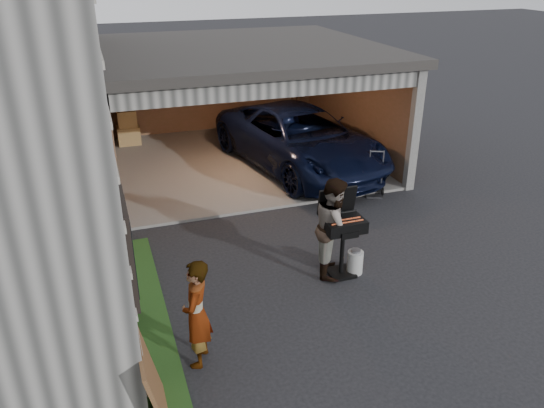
{
  "coord_description": "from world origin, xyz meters",
  "views": [
    {
      "loc": [
        -2.61,
        -5.92,
        4.79
      ],
      "look_at": [
        -0.09,
        1.45,
        1.15
      ],
      "focal_mm": 35.0,
      "sensor_mm": 36.0,
      "label": 1
    }
  ],
  "objects": [
    {
      "name": "groundcover_strip",
      "position": [
        -2.25,
        -1.0,
        0.03
      ],
      "size": [
        0.5,
        8.0,
        0.06
      ],
      "primitive_type": "cube",
      "color": "#193814",
      "rests_on": "ground"
    },
    {
      "name": "hand_truck",
      "position": [
        2.98,
        3.46,
        0.2
      ],
      "size": [
        0.47,
        0.43,
        1.04
      ],
      "rotation": [
        0.0,
        0.0,
        -0.41
      ],
      "color": "slate",
      "rests_on": "ground"
    },
    {
      "name": "woman",
      "position": [
        -1.75,
        -0.5,
        0.75
      ],
      "size": [
        0.54,
        0.64,
        1.49
      ],
      "primitive_type": "imported",
      "rotation": [
        0.0,
        0.0,
        -1.98
      ],
      "color": "#CAEBFF",
      "rests_on": "ground"
    },
    {
      "name": "propane_tank",
      "position": [
        1.14,
        0.76,
        0.2
      ],
      "size": [
        0.34,
        0.34,
        0.4
      ],
      "primitive_type": "cylinder",
      "rotation": [
        0.0,
        0.0,
        0.36
      ],
      "color": "beige",
      "rests_on": "ground"
    },
    {
      "name": "bbq_grill",
      "position": [
        0.9,
        0.83,
        0.86
      ],
      "size": [
        0.65,
        0.57,
        1.46
      ],
      "color": "black",
      "rests_on": "ground"
    },
    {
      "name": "minivan",
      "position": [
        2.02,
        5.52,
        0.73
      ],
      "size": [
        3.35,
        5.58,
        1.45
      ],
      "primitive_type": "imported",
      "rotation": [
        0.0,
        0.0,
        0.19
      ],
      "color": "black",
      "rests_on": "ground"
    },
    {
      "name": "ground",
      "position": [
        0.0,
        0.0,
        0.0
      ],
      "size": [
        80.0,
        80.0,
        0.0
      ],
      "primitive_type": "plane",
      "color": "black",
      "rests_on": "ground"
    },
    {
      "name": "plywood_panel",
      "position": [
        -2.4,
        -1.33,
        0.53
      ],
      "size": [
        0.27,
        0.95,
        1.05
      ],
      "primitive_type": "cube",
      "rotation": [
        0.0,
        -0.21,
        0.0
      ],
      "color": "brown",
      "rests_on": "ground"
    },
    {
      "name": "garage",
      "position": [
        0.76,
        6.79,
        1.87
      ],
      "size": [
        6.8,
        6.3,
        2.9
      ],
      "color": "#605E59",
      "rests_on": "ground"
    },
    {
      "name": "man",
      "position": [
        0.8,
        0.92,
        0.84
      ],
      "size": [
        0.9,
        1.0,
        1.68
      ],
      "primitive_type": "imported",
      "rotation": [
        0.0,
        0.0,
        1.17
      ],
      "color": "#4F2B1F",
      "rests_on": "ground"
    }
  ]
}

